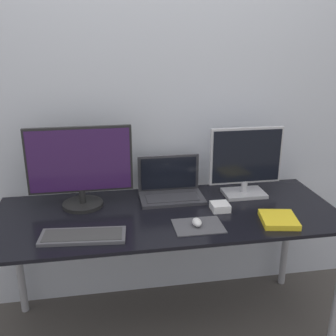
% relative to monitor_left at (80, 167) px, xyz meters
% --- Properties ---
extents(wall_back, '(7.00, 0.05, 2.50)m').
position_rel_monitor_left_xyz_m(wall_back, '(0.44, 0.26, 0.28)').
color(wall_back, silver).
rests_on(wall_back, ground_plane).
extents(desk, '(1.81, 0.71, 0.75)m').
position_rel_monitor_left_xyz_m(desk, '(0.44, -0.16, -0.31)').
color(desk, black).
rests_on(desk, ground_plane).
extents(monitor_left, '(0.55, 0.22, 0.44)m').
position_rel_monitor_left_xyz_m(monitor_left, '(0.00, 0.00, 0.00)').
color(monitor_left, black).
rests_on(monitor_left, desk).
extents(monitor_right, '(0.42, 0.17, 0.40)m').
position_rel_monitor_left_xyz_m(monitor_right, '(0.92, -0.00, -0.03)').
color(monitor_right, '#B2B2B7').
rests_on(monitor_right, desk).
extents(laptop, '(0.36, 0.23, 0.23)m').
position_rel_monitor_left_xyz_m(laptop, '(0.49, 0.04, -0.17)').
color(laptop, '#333338').
rests_on(laptop, desk).
extents(keyboard, '(0.40, 0.19, 0.02)m').
position_rel_monitor_left_xyz_m(keyboard, '(0.01, -0.36, -0.22)').
color(keyboard, '#4C4C51').
rests_on(keyboard, desk).
extents(mousepad, '(0.24, 0.18, 0.00)m').
position_rel_monitor_left_xyz_m(mousepad, '(0.56, -0.35, -0.22)').
color(mousepad, '#47474C').
rests_on(mousepad, desk).
extents(mouse, '(0.04, 0.07, 0.04)m').
position_rel_monitor_left_xyz_m(mouse, '(0.56, -0.34, -0.20)').
color(mouse, silver).
rests_on(mouse, mousepad).
extents(book, '(0.20, 0.22, 0.03)m').
position_rel_monitor_left_xyz_m(book, '(0.97, -0.37, -0.21)').
color(book, yellow).
rests_on(book, desk).
extents(power_brick, '(0.09, 0.09, 0.04)m').
position_rel_monitor_left_xyz_m(power_brick, '(0.72, -0.18, -0.21)').
color(power_brick, white).
rests_on(power_brick, desk).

